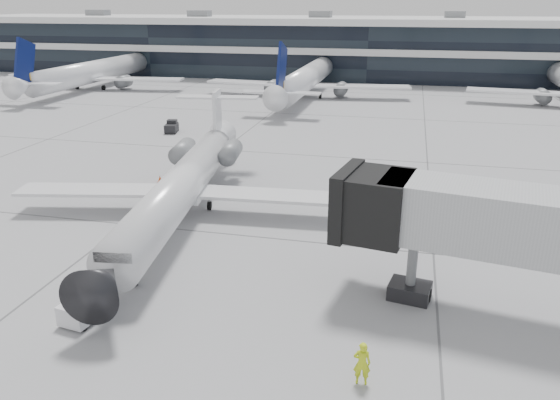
# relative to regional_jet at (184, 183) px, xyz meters

# --- Properties ---
(ground) EXTENTS (220.00, 220.00, 0.00)m
(ground) POSITION_rel_regional_jet_xyz_m (6.78, -2.56, -2.34)
(ground) COLOR gray
(ground) RESTS_ON ground
(terminal) EXTENTS (170.00, 22.00, 10.00)m
(terminal) POSITION_rel_regional_jet_xyz_m (6.78, 79.44, 2.66)
(terminal) COLOR black
(terminal) RESTS_ON ground
(bg_jet_left) EXTENTS (32.00, 40.00, 9.60)m
(bg_jet_left) POSITION_rel_regional_jet_xyz_m (-38.22, 52.44, -2.34)
(bg_jet_left) COLOR white
(bg_jet_left) RESTS_ON ground
(bg_jet_center) EXTENTS (32.00, 40.00, 9.60)m
(bg_jet_center) POSITION_rel_regional_jet_xyz_m (-1.22, 52.44, -2.34)
(bg_jet_center) COLOR white
(bg_jet_center) RESTS_ON ground
(regional_jet) EXTENTS (23.73, 29.61, 6.84)m
(regional_jet) POSITION_rel_regional_jet_xyz_m (0.00, 0.00, 0.00)
(regional_jet) COLOR silver
(regional_jet) RESTS_ON ground
(ramp_worker) EXTENTS (0.72, 0.51, 1.87)m
(ramp_worker) POSITION_rel_regional_jet_xyz_m (13.68, -15.25, -1.40)
(ramp_worker) COLOR #C5DE17
(ramp_worker) RESTS_ON ground
(baggage_tug) EXTENTS (1.72, 2.51, 1.48)m
(baggage_tug) POSITION_rel_regional_jet_xyz_m (0.63, -13.48, -1.67)
(baggage_tug) COLOR silver
(baggage_tug) RESTS_ON ground
(traffic_cone) EXTENTS (0.40, 0.40, 0.54)m
(traffic_cone) POSITION_rel_regional_jet_xyz_m (-4.93, 6.45, -2.08)
(traffic_cone) COLOR #E6440C
(traffic_cone) RESTS_ON ground
(far_tug) EXTENTS (1.67, 2.35, 1.36)m
(far_tug) POSITION_rel_regional_jet_xyz_m (-11.49, 23.66, -1.73)
(far_tug) COLOR black
(far_tug) RESTS_ON ground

